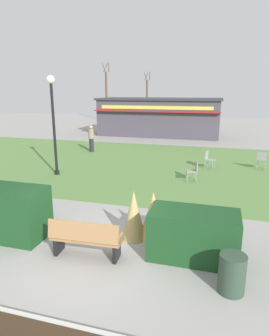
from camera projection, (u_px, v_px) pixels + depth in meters
ground_plane at (95, 252)px, 7.25m from camera, size 80.00×80.00×0.00m
lawn_patch at (164, 165)px, 15.64m from camera, size 36.00×12.00×0.01m
park_bench at (86, 239)px, 6.91m from camera, size 1.73×0.61×0.95m
hedge_left at (1, 211)px, 7.95m from camera, size 2.47×1.10×1.36m
hedge_right at (193, 235)px, 6.92m from camera, size 2.04×1.10×1.13m
ornamental_grass_behind_left at (153, 216)px, 7.74m from camera, size 0.71×0.71×1.31m
ornamental_grass_behind_right at (134, 215)px, 7.76m from camera, size 0.66×0.66×1.33m
lamppost_mid at (53, 114)px, 13.26m from camera, size 0.36×0.36×4.47m
trash_bin at (232, 274)px, 5.73m from camera, size 0.52×0.52×0.79m
food_kiosk at (160, 117)px, 26.04m from camera, size 10.50×4.74×3.21m
cafe_chair_west at (194, 169)px, 12.82m from camera, size 0.52×0.52×0.89m
cafe_chair_east at (262, 159)px, 14.71m from camera, size 0.52×0.52×0.89m
cafe_chair_center at (208, 158)px, 14.93m from camera, size 0.55×0.55×0.89m
person_strolling at (91, 138)px, 18.99m from camera, size 0.34×0.34×1.69m
parked_car_west_slot at (170, 119)px, 33.75m from camera, size 4.32×2.28×1.20m
tree_left_bg at (106, 95)px, 38.35m from camera, size 0.91×0.96×7.23m
tree_right_bg at (147, 98)px, 41.18m from camera, size 0.91×0.96×6.31m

